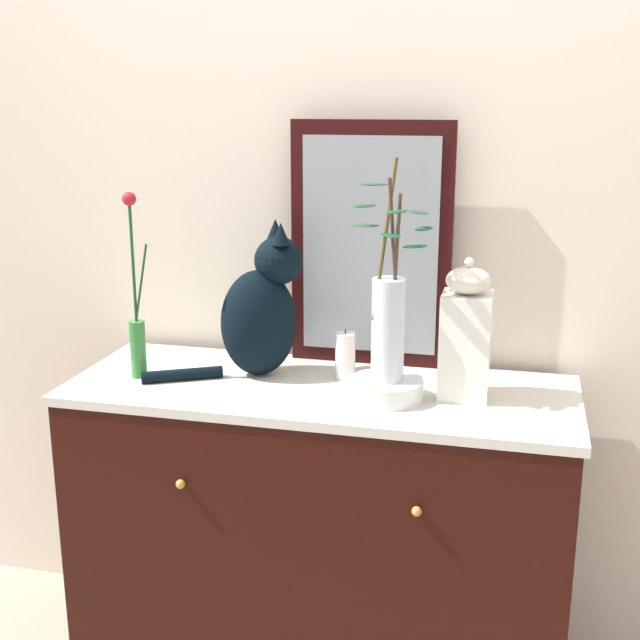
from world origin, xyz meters
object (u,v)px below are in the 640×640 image
(jar_lidded_porcelain, at_px, (466,335))
(candle_pillar, at_px, (345,356))
(vase_glass_clear, at_px, (388,320))
(vase_slim_green, at_px, (137,324))
(mirror_leaning, at_px, (371,246))
(sideboard, at_px, (320,536))
(cat_sitting, at_px, (261,311))
(bowl_porcelain, at_px, (387,389))

(jar_lidded_porcelain, distance_m, candle_pillar, 0.34)
(vase_glass_clear, distance_m, jar_lidded_porcelain, 0.20)
(vase_slim_green, height_order, vase_glass_clear, vase_glass_clear)
(vase_glass_clear, bearing_deg, mirror_leaning, 109.40)
(sideboard, distance_m, mirror_leaning, 0.82)
(cat_sitting, bearing_deg, mirror_leaning, 32.53)
(bowl_porcelain, bearing_deg, candle_pillar, 137.05)
(sideboard, bearing_deg, bowl_porcelain, -15.34)
(sideboard, height_order, vase_slim_green, vase_slim_green)
(mirror_leaning, relative_size, candle_pillar, 4.87)
(vase_slim_green, bearing_deg, mirror_leaning, 24.91)
(mirror_leaning, xyz_separation_m, cat_sitting, (-0.27, -0.17, -0.16))
(mirror_leaning, distance_m, jar_lidded_porcelain, 0.40)
(mirror_leaning, bearing_deg, candle_pillar, -103.22)
(cat_sitting, xyz_separation_m, bowl_porcelain, (0.36, -0.11, -0.15))
(cat_sitting, distance_m, vase_glass_clear, 0.38)
(sideboard, distance_m, vase_glass_clear, 0.67)
(vase_slim_green, distance_m, jar_lidded_porcelain, 0.87)
(cat_sitting, bearing_deg, jar_lidded_porcelain, -4.78)
(cat_sitting, distance_m, jar_lidded_porcelain, 0.55)
(mirror_leaning, distance_m, candle_pillar, 0.32)
(cat_sitting, distance_m, vase_slim_green, 0.33)
(mirror_leaning, relative_size, vase_slim_green, 1.36)
(sideboard, relative_size, mirror_leaning, 1.97)
(vase_glass_clear, relative_size, jar_lidded_porcelain, 1.53)
(bowl_porcelain, bearing_deg, vase_slim_green, 179.32)
(mirror_leaning, xyz_separation_m, vase_slim_green, (-0.58, -0.27, -0.19))
(bowl_porcelain, distance_m, vase_glass_clear, 0.18)
(vase_slim_green, relative_size, bowl_porcelain, 2.69)
(sideboard, distance_m, vase_slim_green, 0.77)
(candle_pillar, bearing_deg, bowl_porcelain, -42.95)
(vase_slim_green, bearing_deg, bowl_porcelain, -0.68)
(sideboard, relative_size, candle_pillar, 9.58)
(vase_slim_green, xyz_separation_m, bowl_porcelain, (0.68, -0.01, -0.12))
(jar_lidded_porcelain, bearing_deg, vase_slim_green, -176.33)
(vase_slim_green, distance_m, bowl_porcelain, 0.69)
(sideboard, bearing_deg, vase_slim_green, -175.05)
(mirror_leaning, relative_size, cat_sitting, 1.61)
(sideboard, xyz_separation_m, jar_lidded_porcelain, (0.37, 0.01, 0.60))
(vase_slim_green, bearing_deg, vase_glass_clear, -0.63)
(bowl_porcelain, xyz_separation_m, jar_lidded_porcelain, (0.19, 0.06, 0.14))
(mirror_leaning, bearing_deg, cat_sitting, -147.47)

